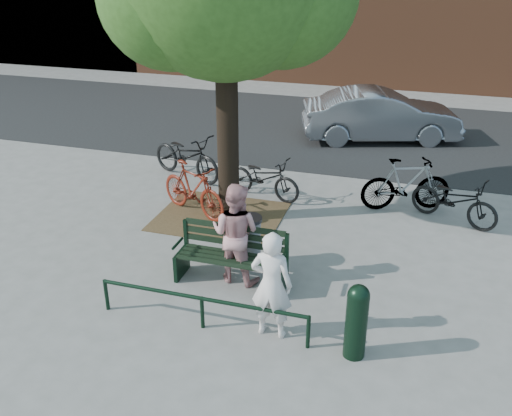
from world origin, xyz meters
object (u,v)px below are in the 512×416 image
(litter_bin, at_px, (249,241))
(park_bench, at_px, (232,254))
(bicycle_c, at_px, (264,178))
(parked_car, at_px, (381,115))
(person_left, at_px, (272,285))
(person_right, at_px, (235,233))
(bollard, at_px, (357,319))

(litter_bin, bearing_deg, park_bench, -101.56)
(bicycle_c, bearing_deg, litter_bin, -154.27)
(park_bench, distance_m, parked_car, 8.05)
(bicycle_c, bearing_deg, person_left, -148.04)
(park_bench, xyz_separation_m, parked_car, (1.48, 7.91, 0.20))
(litter_bin, bearing_deg, bicycle_c, 101.33)
(park_bench, relative_size, person_right, 1.06)
(person_left, xyz_separation_m, parked_car, (0.53, 9.04, -0.10))
(bollard, bearing_deg, park_bench, 149.32)
(bicycle_c, bearing_deg, parked_car, -8.32)
(litter_bin, distance_m, parked_car, 7.52)
(parked_car, bearing_deg, litter_bin, 152.00)
(person_right, xyz_separation_m, litter_bin, (0.07, 0.45, -0.37))
(person_right, relative_size, bicycle_c, 0.97)
(park_bench, bearing_deg, litter_bin, 78.44)
(bollard, bearing_deg, parked_car, 93.90)
(park_bench, height_order, person_right, person_right)
(litter_bin, xyz_separation_m, bicycle_c, (-0.56, 2.77, -0.01))
(bollard, xyz_separation_m, litter_bin, (-2.00, 1.77, -0.12))
(person_left, height_order, litter_bin, person_left)
(person_left, distance_m, bicycle_c, 4.65)
(bollard, bearing_deg, litter_bin, 138.49)
(bicycle_c, relative_size, parked_car, 0.41)
(person_left, relative_size, person_right, 0.96)
(person_right, bearing_deg, bicycle_c, -74.88)
(litter_bin, height_order, parked_car, parked_car)
(person_left, height_order, bollard, person_left)
(person_right, xyz_separation_m, bollard, (2.07, -1.32, -0.25))
(person_right, relative_size, litter_bin, 1.83)
(person_right, relative_size, parked_car, 0.40)
(person_left, bearing_deg, park_bench, -49.05)
(person_right, height_order, parked_car, person_right)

